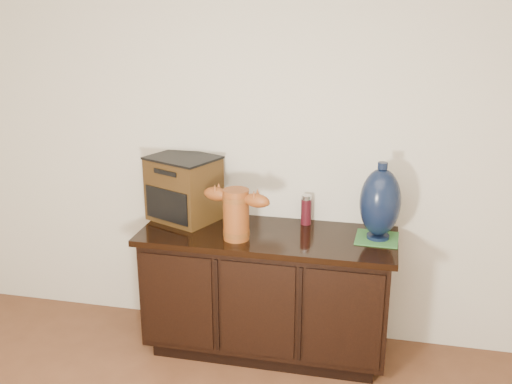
% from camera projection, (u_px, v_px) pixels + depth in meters
% --- Properties ---
extents(sideboard, '(1.46, 0.56, 0.75)m').
position_uv_depth(sideboard, '(267.00, 291.00, 3.53)').
color(sideboard, black).
rests_on(sideboard, ground).
extents(terracotta_vessel, '(0.41, 0.18, 0.29)m').
position_uv_depth(terracotta_vessel, '(236.00, 211.00, 3.29)').
color(terracotta_vessel, brown).
rests_on(terracotta_vessel, sideboard).
extents(tv_radio, '(0.48, 0.44, 0.39)m').
position_uv_depth(tv_radio, '(184.00, 188.00, 3.58)').
color(tv_radio, '#38240E').
rests_on(tv_radio, sideboard).
extents(green_mat, '(0.24, 0.24, 0.01)m').
position_uv_depth(green_mat, '(377.00, 238.00, 3.33)').
color(green_mat, '#306A30').
rests_on(green_mat, sideboard).
extents(lamp_base, '(0.23, 0.23, 0.44)m').
position_uv_depth(lamp_base, '(380.00, 203.00, 3.27)').
color(lamp_base, black).
rests_on(lamp_base, green_mat).
extents(spray_can, '(0.06, 0.06, 0.18)m').
position_uv_depth(spray_can, '(306.00, 210.00, 3.53)').
color(spray_can, maroon).
rests_on(spray_can, sideboard).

